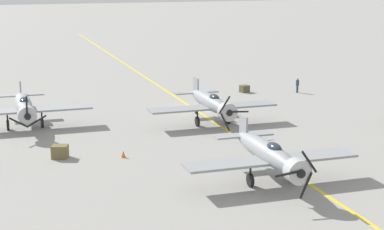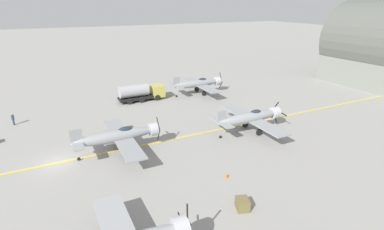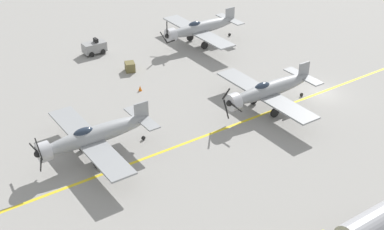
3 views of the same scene
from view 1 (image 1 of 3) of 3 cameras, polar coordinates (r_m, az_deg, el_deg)
ground_plane at (r=65.67m, az=0.24°, el=0.50°), size 400.00×400.00×0.00m
taxiway_stripe at (r=65.67m, az=0.24°, el=0.50°), size 0.30×160.00×0.01m
airplane_mid_right at (r=59.65m, az=-14.72°, el=0.76°), size 12.00×9.98×3.80m
airplane_mid_center at (r=59.09m, az=1.75°, el=1.07°), size 12.00×9.98×3.65m
airplane_far_center at (r=43.30m, az=6.89°, el=-3.47°), size 12.00×9.98×3.65m
ground_crew_walking at (r=75.41m, az=9.35°, el=2.68°), size 0.37×0.37×1.70m
supply_crate_by_tanker at (r=50.00m, az=-11.66°, el=-3.21°), size 1.45×1.33×0.99m
supply_crate_mid_lane at (r=74.95m, az=4.69°, el=2.34°), size 1.16×1.04×0.82m
traffic_cone at (r=49.42m, az=-6.12°, el=-3.46°), size 0.36×0.36×0.55m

